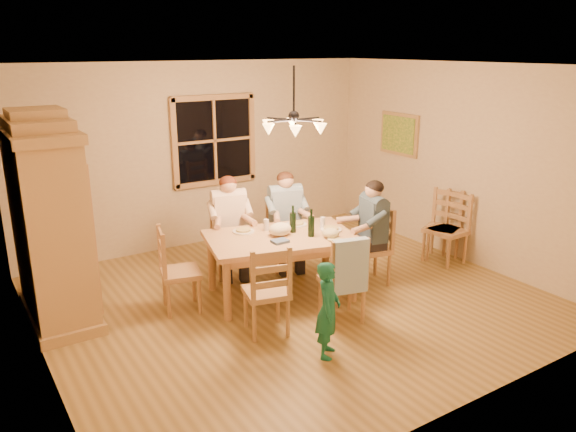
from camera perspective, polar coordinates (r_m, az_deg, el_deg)
floor at (r=6.76m, az=0.54°, el=-8.46°), size 5.50×5.50×0.00m
ceiling at (r=6.12m, az=0.61°, el=15.06°), size 5.50×5.00×0.02m
wall_back at (r=8.46m, az=-8.78°, el=6.17°), size 5.50×0.02×2.70m
wall_left at (r=5.38m, az=-24.79°, el=-1.43°), size 0.02×5.00×2.70m
wall_right at (r=8.11m, az=17.14°, el=5.15°), size 0.02×5.00×2.70m
window at (r=8.48m, az=-7.50°, el=7.62°), size 1.30×0.06×1.30m
painting at (r=8.85m, az=11.21°, el=8.16°), size 0.06×0.78×0.64m
chandelier at (r=6.17m, az=0.59°, el=9.26°), size 0.77×0.68×0.71m
armoire at (r=6.47m, az=-22.98°, el=-1.01°), size 0.66×1.40×2.30m
dining_table at (r=6.63m, az=-0.73°, el=-2.86°), size 1.91×1.42×0.76m
chair_far_left at (r=7.37m, az=-5.87°, el=-3.79°), size 0.53×0.51×0.99m
chair_far_right at (r=7.57m, az=-0.24°, el=-3.14°), size 0.53×0.51×0.99m
chair_near_left at (r=5.93m, az=-2.21°, el=-9.04°), size 0.53×0.51×0.99m
chair_near_right at (r=6.21m, az=5.46°, el=-7.88°), size 0.53×0.51×0.99m
chair_end_left at (r=6.51m, az=-10.79°, el=-6.90°), size 0.51×0.53×0.99m
chair_end_right at (r=7.19m, az=8.36°, el=-4.44°), size 0.51×0.53×0.99m
adult_woman at (r=7.20m, az=-6.00°, el=0.22°), size 0.47×0.50×0.87m
adult_plaid_man at (r=7.40m, az=-0.25°, el=0.77°), size 0.47×0.50×0.87m
adult_slate_man at (r=7.01m, az=8.55°, el=-0.34°), size 0.50×0.47×0.87m
towel at (r=5.89m, az=6.32°, el=-5.10°), size 0.39×0.19×0.58m
wine_bottle_a at (r=6.67m, az=0.50°, el=-0.30°), size 0.08×0.08×0.33m
wine_bottle_b at (r=6.53m, az=2.37°, el=-0.69°), size 0.08×0.08×0.33m
plate_woman at (r=6.74m, az=-4.55°, el=-1.57°), size 0.26×0.26×0.02m
plate_plaid at (r=6.98m, az=0.86°, el=-0.85°), size 0.26×0.26×0.02m
plate_slate at (r=6.80m, az=4.39°, el=-1.39°), size 0.26×0.26×0.02m
wine_glass_a at (r=6.76m, az=-2.22°, el=-0.92°), size 0.06×0.06×0.14m
wine_glass_b at (r=6.85m, az=3.54°, el=-0.69°), size 0.06×0.06×0.14m
cap at (r=6.53m, az=4.37°, el=-1.74°), size 0.20×0.20×0.11m
napkin at (r=6.36m, az=-0.81°, el=-2.58°), size 0.21×0.18×0.03m
cloth_bundle at (r=6.58m, az=-0.83°, el=-1.35°), size 0.28×0.22×0.15m
child at (r=5.44m, az=4.09°, el=-9.46°), size 0.41×0.42×0.97m
chair_spare_front at (r=8.14m, az=15.25°, el=-2.30°), size 0.56×0.57×0.99m
chair_spare_back at (r=8.07m, az=15.83°, el=-2.51°), size 0.43×0.45×0.99m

